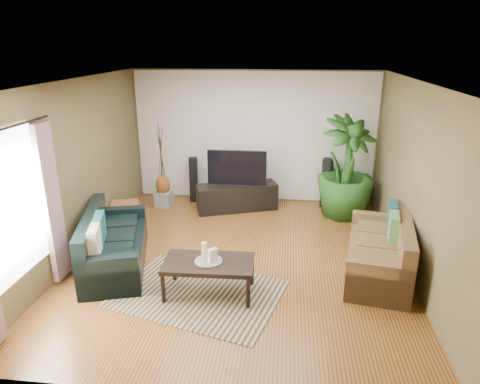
# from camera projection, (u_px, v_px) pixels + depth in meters

# --- Properties ---
(floor) EXTENTS (5.50, 5.50, 0.00)m
(floor) POSITION_uv_depth(u_px,v_px,m) (239.00, 260.00, 6.66)
(floor) COLOR #905A25
(floor) RESTS_ON ground
(ceiling) EXTENTS (5.50, 5.50, 0.00)m
(ceiling) POSITION_uv_depth(u_px,v_px,m) (238.00, 82.00, 5.77)
(ceiling) COLOR white
(ceiling) RESTS_ON ground
(wall_back) EXTENTS (5.00, 0.00, 5.00)m
(wall_back) POSITION_uv_depth(u_px,v_px,m) (254.00, 137.00, 8.79)
(wall_back) COLOR brown
(wall_back) RESTS_ON ground
(wall_front) EXTENTS (5.00, 0.00, 5.00)m
(wall_front) POSITION_uv_depth(u_px,v_px,m) (201.00, 273.00, 3.64)
(wall_front) COLOR brown
(wall_front) RESTS_ON ground
(wall_left) EXTENTS (0.00, 5.50, 5.50)m
(wall_left) POSITION_uv_depth(u_px,v_px,m) (75.00, 172.00, 6.48)
(wall_left) COLOR brown
(wall_left) RESTS_ON ground
(wall_right) EXTENTS (0.00, 5.50, 5.50)m
(wall_right) POSITION_uv_depth(u_px,v_px,m) (417.00, 183.00, 5.95)
(wall_right) COLOR brown
(wall_right) RESTS_ON ground
(backwall_panel) EXTENTS (4.90, 0.00, 4.90)m
(backwall_panel) POSITION_uv_depth(u_px,v_px,m) (254.00, 138.00, 8.78)
(backwall_panel) COLOR white
(backwall_panel) RESTS_ON ground
(window_pane) EXTENTS (0.00, 1.80, 1.80)m
(window_pane) POSITION_uv_depth(u_px,v_px,m) (11.00, 207.00, 4.96)
(window_pane) COLOR white
(window_pane) RESTS_ON ground
(curtain_far) EXTENTS (0.08, 0.35, 2.20)m
(curtain_far) POSITION_uv_depth(u_px,v_px,m) (52.00, 204.00, 5.74)
(curtain_far) COLOR gray
(curtain_far) RESTS_ON ground
(curtain_rod) EXTENTS (0.03, 1.90, 0.03)m
(curtain_rod) POSITION_uv_depth(u_px,v_px,m) (0.00, 130.00, 4.66)
(curtain_rod) COLOR black
(curtain_rod) RESTS_ON ground
(sofa_left) EXTENTS (1.30, 2.06, 0.85)m
(sofa_left) POSITION_uv_depth(u_px,v_px,m) (115.00, 240.00, 6.36)
(sofa_left) COLOR black
(sofa_left) RESTS_ON floor
(sofa_right) EXTENTS (1.14, 1.96, 0.85)m
(sofa_right) POSITION_uv_depth(u_px,v_px,m) (379.00, 246.00, 6.16)
(sofa_right) COLOR brown
(sofa_right) RESTS_ON floor
(area_rug) EXTENTS (2.45, 2.02, 0.01)m
(area_rug) POSITION_uv_depth(u_px,v_px,m) (198.00, 293.00, 5.77)
(area_rug) COLOR tan
(area_rug) RESTS_ON floor
(coffee_table) EXTENTS (1.20, 0.68, 0.48)m
(coffee_table) POSITION_uv_depth(u_px,v_px,m) (209.00, 278.00, 5.70)
(coffee_table) COLOR black
(coffee_table) RESTS_ON floor
(candle_tray) EXTENTS (0.36, 0.36, 0.02)m
(candle_tray) POSITION_uv_depth(u_px,v_px,m) (209.00, 261.00, 5.61)
(candle_tray) COLOR gray
(candle_tray) RESTS_ON coffee_table
(candle_tall) EXTENTS (0.08, 0.08, 0.24)m
(candle_tall) POSITION_uv_depth(u_px,v_px,m) (204.00, 251.00, 5.61)
(candle_tall) COLOR white
(candle_tall) RESTS_ON candle_tray
(candle_mid) EXTENTS (0.08, 0.08, 0.18)m
(candle_mid) POSITION_uv_depth(u_px,v_px,m) (211.00, 256.00, 5.54)
(candle_mid) COLOR #EAE2C5
(candle_mid) RESTS_ON candle_tray
(candle_short) EXTENTS (0.08, 0.08, 0.15)m
(candle_short) POSITION_uv_depth(u_px,v_px,m) (214.00, 253.00, 5.64)
(candle_short) COLOR #E9E3C5
(candle_short) RESTS_ON candle_tray
(tv_stand) EXTENTS (1.66, 0.99, 0.53)m
(tv_stand) POSITION_uv_depth(u_px,v_px,m) (237.00, 197.00, 8.58)
(tv_stand) COLOR black
(tv_stand) RESTS_ON floor
(television) EXTENTS (1.17, 0.06, 0.69)m
(television) POSITION_uv_depth(u_px,v_px,m) (237.00, 168.00, 8.39)
(television) COLOR black
(television) RESTS_ON tv_stand
(speaker_left) EXTENTS (0.20, 0.21, 0.95)m
(speaker_left) POSITION_uv_depth(u_px,v_px,m) (194.00, 180.00, 8.98)
(speaker_left) COLOR black
(speaker_left) RESTS_ON floor
(speaker_right) EXTENTS (0.23, 0.25, 1.01)m
(speaker_right) POSITION_uv_depth(u_px,v_px,m) (326.00, 183.00, 8.68)
(speaker_right) COLOR black
(speaker_right) RESTS_ON floor
(potted_plant) EXTENTS (1.51, 1.51, 1.93)m
(potted_plant) POSITION_uv_depth(u_px,v_px,m) (346.00, 168.00, 8.05)
(potted_plant) COLOR #20501A
(potted_plant) RESTS_ON floor
(plant_pot) EXTENTS (0.36, 0.36, 0.28)m
(plant_pot) POSITION_uv_depth(u_px,v_px,m) (342.00, 209.00, 8.33)
(plant_pot) COLOR black
(plant_pot) RESTS_ON floor
(pedestal) EXTENTS (0.34, 0.34, 0.31)m
(pedestal) POSITION_uv_depth(u_px,v_px,m) (164.00, 199.00, 8.79)
(pedestal) COLOR gray
(pedestal) RESTS_ON floor
(vase) EXTENTS (0.29, 0.29, 0.40)m
(vase) POSITION_uv_depth(u_px,v_px,m) (163.00, 185.00, 8.69)
(vase) COLOR brown
(vase) RESTS_ON pedestal
(side_table) EXTENTS (0.58, 0.58, 0.49)m
(side_table) POSITION_uv_depth(u_px,v_px,m) (125.00, 216.00, 7.69)
(side_table) COLOR #925D30
(side_table) RESTS_ON floor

